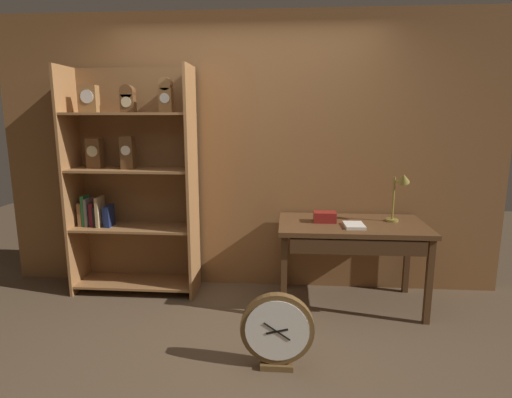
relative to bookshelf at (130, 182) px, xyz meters
name	(u,v)px	position (x,y,z in m)	size (l,w,h in m)	color
ground_plane	(229,362)	(1.09, -1.17, -1.06)	(10.00, 10.00, 0.00)	brown
back_wood_panel	(248,155)	(1.09, 0.23, 0.24)	(4.80, 0.05, 2.60)	brown
bookshelf	(130,182)	(0.00, 0.00, 0.00)	(1.16, 0.40, 2.10)	#9E6B3D
workbench	(352,233)	(2.03, -0.22, -0.39)	(1.26, 0.73, 0.75)	brown
desk_lamp	(400,188)	(2.43, -0.14, 0.00)	(0.19, 0.18, 0.46)	olive
toolbox_small	(325,217)	(1.80, -0.18, -0.26)	(0.19, 0.13, 0.09)	maroon
open_repair_manual	(354,225)	(2.03, -0.32, -0.29)	(0.16, 0.22, 0.03)	silver
round_clock_large	(277,331)	(1.42, -1.21, -0.79)	(0.49, 0.11, 0.53)	brown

